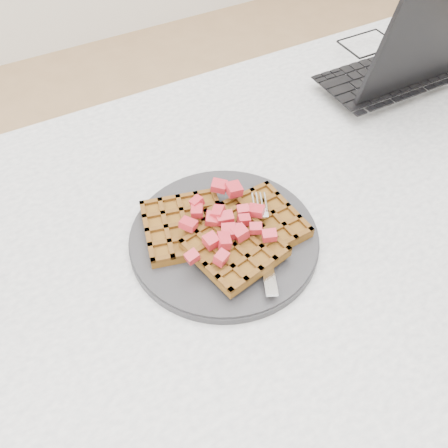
{
  "coord_description": "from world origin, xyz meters",
  "views": [
    {
      "loc": [
        -0.33,
        -0.41,
        1.32
      ],
      "look_at": [
        -0.11,
        -0.01,
        0.79
      ],
      "focal_mm": 40.0,
      "sensor_mm": 36.0,
      "label": 1
    }
  ],
  "objects": [
    {
      "name": "laptop",
      "position": [
        0.4,
        0.21,
        0.79
      ],
      "size": [
        0.36,
        0.26,
        0.24
      ],
      "rotation": [
        0.0,
        0.0,
        3.14
      ],
      "color": "black",
      "rests_on": "table"
    },
    {
      "name": "table",
      "position": [
        0.0,
        0.0,
        0.64
      ],
      "size": [
        1.2,
        0.8,
        0.75
      ],
      "color": "silver",
      "rests_on": "ground"
    },
    {
      "name": "ground",
      "position": [
        0.0,
        0.0,
        0.0
      ],
      "size": [
        4.0,
        4.0,
        0.0
      ],
      "primitive_type": "plane",
      "color": "tan",
      "rests_on": "ground"
    },
    {
      "name": "fork",
      "position": [
        -0.07,
        -0.05,
        0.77
      ],
      "size": [
        0.1,
        0.17,
        0.02
      ],
      "primitive_type": null,
      "rotation": [
        0.0,
        0.0,
        -0.43
      ],
      "color": "silver",
      "rests_on": "plate"
    },
    {
      "name": "plate",
      "position": [
        -0.11,
        -0.01,
        0.76
      ],
      "size": [
        0.28,
        0.28,
        0.02
      ],
      "primitive_type": "cylinder",
      "color": "#252528",
      "rests_on": "table"
    },
    {
      "name": "strawberry_pile",
      "position": [
        -0.11,
        -0.01,
        0.8
      ],
      "size": [
        0.15,
        0.15,
        0.02
      ],
      "primitive_type": null,
      "color": "maroon",
      "rests_on": "waffles"
    },
    {
      "name": "waffles",
      "position": [
        -0.11,
        -0.01,
        0.78
      ],
      "size": [
        0.23,
        0.21,
        0.03
      ],
      "color": "brown",
      "rests_on": "plate"
    }
  ]
}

